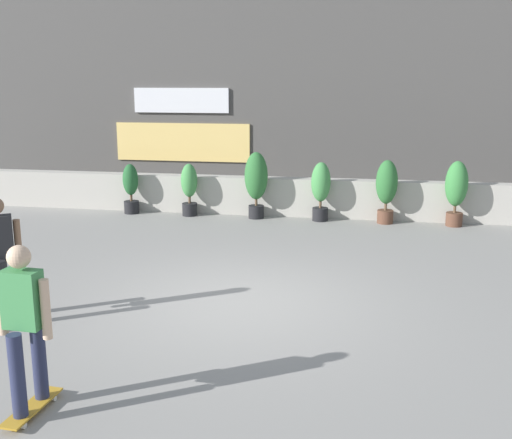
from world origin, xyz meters
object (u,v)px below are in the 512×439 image
at_px(potted_plant_3, 321,188).
at_px(skater_mid_plaza, 0,254).
at_px(potted_plant_0, 131,187).
at_px(potted_plant_4, 387,187).
at_px(potted_plant_5, 456,189).
at_px(potted_plant_2, 256,180).
at_px(skater_by_wall_left, 25,323).
at_px(potted_plant_1, 189,188).

distance_m(potted_plant_3, skater_mid_plaza, 7.77).
xyz_separation_m(potted_plant_0, potted_plant_4, (6.05, 0.00, 0.19)).
height_order(potted_plant_4, potted_plant_5, potted_plant_5).
distance_m(potted_plant_0, potted_plant_4, 6.06).
xyz_separation_m(potted_plant_2, potted_plant_5, (4.47, -0.00, -0.07)).
bearing_deg(skater_by_wall_left, potted_plant_0, 105.50).
relative_size(potted_plant_2, potted_plant_4, 1.08).
relative_size(potted_plant_0, potted_plant_2, 0.78).
bearing_deg(potted_plant_3, skater_by_wall_left, -103.28).
height_order(potted_plant_3, potted_plant_4, potted_plant_4).
relative_size(potted_plant_0, skater_mid_plaza, 0.71).
bearing_deg(potted_plant_5, potted_plant_3, 180.00).
distance_m(potted_plant_4, potted_plant_5, 1.50).
xyz_separation_m(potted_plant_1, potted_plant_2, (1.62, 0.00, 0.23)).
height_order(potted_plant_0, potted_plant_2, potted_plant_2).
relative_size(potted_plant_1, potted_plant_5, 0.86).
xyz_separation_m(potted_plant_1, potted_plant_4, (4.59, 0.00, 0.15)).
bearing_deg(potted_plant_1, potted_plant_4, 0.00).
distance_m(potted_plant_3, potted_plant_4, 1.47).
bearing_deg(potted_plant_0, potted_plant_2, 0.00).
distance_m(potted_plant_0, skater_mid_plaza, 6.90).
bearing_deg(skater_by_wall_left, potted_plant_5, 60.37).
height_order(potted_plant_3, skater_by_wall_left, skater_by_wall_left).
height_order(potted_plant_0, potted_plant_4, potted_plant_4).
xyz_separation_m(potted_plant_4, skater_mid_plaza, (-5.16, -6.84, 0.11)).
bearing_deg(potted_plant_4, skater_mid_plaza, -127.05).
relative_size(potted_plant_3, skater_mid_plaza, 0.80).
bearing_deg(skater_mid_plaza, potted_plant_0, 97.43).
height_order(potted_plant_1, potted_plant_3, potted_plant_3).
xyz_separation_m(potted_plant_5, skater_by_wall_left, (-5.08, -8.93, 0.10)).
bearing_deg(potted_plant_4, potted_plant_0, 180.00).
xyz_separation_m(potted_plant_0, potted_plant_2, (3.08, 0.00, 0.27)).
relative_size(potted_plant_3, potted_plant_5, 0.93).
relative_size(potted_plant_5, skater_by_wall_left, 0.86).
distance_m(potted_plant_0, potted_plant_5, 7.56).
distance_m(potted_plant_2, potted_plant_5, 4.47).
height_order(potted_plant_1, skater_by_wall_left, skater_by_wall_left).
xyz_separation_m(potted_plant_3, skater_by_wall_left, (-2.11, -8.93, 0.18)).
xyz_separation_m(potted_plant_0, potted_plant_3, (4.58, 0.00, 0.12)).
bearing_deg(potted_plant_0, potted_plant_3, 0.00).
bearing_deg(potted_plant_3, skater_mid_plaza, -118.36).
relative_size(potted_plant_0, potted_plant_1, 0.97).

